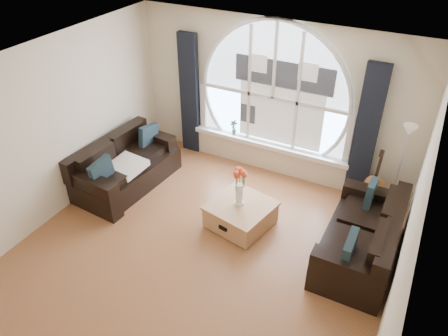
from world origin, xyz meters
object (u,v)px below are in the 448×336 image
coffee_chest (241,214)px  guitar (377,175)px  sofa_right (361,235)px  floor_lamp (398,173)px  sofa_left (126,165)px  potted_plant (234,127)px  vase_flowers (240,182)px

coffee_chest → guitar: 2.28m
sofa_right → floor_lamp: 1.25m
sofa_right → coffee_chest: size_ratio=2.12×
sofa_left → potted_plant: potted_plant is taller
vase_flowers → sofa_left: bearing=178.6°
guitar → potted_plant: size_ratio=3.81×
sofa_right → vase_flowers: 1.84m
vase_flowers → guitar: vase_flowers is taller
vase_flowers → potted_plant: 1.85m
sofa_right → floor_lamp: size_ratio=1.15×
vase_flowers → guitar: (1.72, 1.49, -0.25)m
guitar → potted_plant: guitar is taller
vase_flowers → guitar: bearing=40.8°
vase_flowers → sofa_right: bearing=3.8°
vase_flowers → floor_lamp: floor_lamp is taller
sofa_right → sofa_left: bearing=-178.7°
vase_flowers → floor_lamp: 2.40m
sofa_right → vase_flowers: bearing=-175.9°
sofa_left → coffee_chest: bearing=2.9°
floor_lamp → guitar: bearing=146.1°
floor_lamp → potted_plant: floor_lamp is taller
sofa_left → coffee_chest: (2.20, -0.07, -0.19)m
sofa_right → floor_lamp: floor_lamp is taller
sofa_left → sofa_right: size_ratio=1.00×
coffee_chest → guitar: guitar is taller
sofa_left → coffee_chest: size_ratio=2.12×
coffee_chest → vase_flowers: vase_flowers is taller
sofa_right → guitar: (-0.08, 1.37, 0.13)m
sofa_left → coffee_chest: 2.21m
vase_flowers → potted_plant: (-0.89, 1.62, -0.09)m
vase_flowers → guitar: size_ratio=0.66×
floor_lamp → potted_plant: (-2.91, 0.33, -0.11)m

